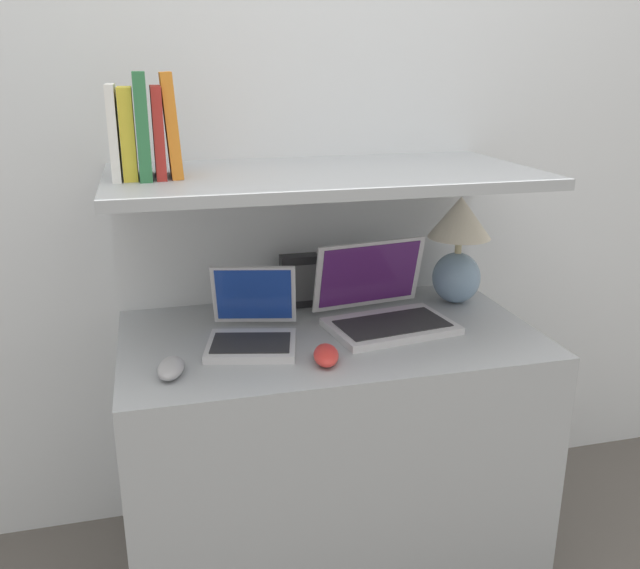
{
  "coord_description": "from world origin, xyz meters",
  "views": [
    {
      "loc": [
        -0.45,
        -1.34,
        1.44
      ],
      "look_at": [
        -0.03,
        0.32,
        0.88
      ],
      "focal_mm": 38.0,
      "sensor_mm": 36.0,
      "label": 1
    }
  ],
  "objects_px": {
    "laptop_large": "(384,309)",
    "router_box": "(299,281)",
    "second_mouse": "(171,368)",
    "book_yellow": "(128,133)",
    "book_green": "(142,126)",
    "computer_mouse": "(326,355)",
    "table_lamp": "(459,244)",
    "book_red": "(158,132)",
    "laptop_small": "(252,328)",
    "book_orange": "(171,125)",
    "book_white": "(114,132)"
  },
  "relations": [
    {
      "from": "book_yellow",
      "to": "book_orange",
      "type": "height_order",
      "value": "book_orange"
    },
    {
      "from": "computer_mouse",
      "to": "book_yellow",
      "type": "bearing_deg",
      "value": 149.42
    },
    {
      "from": "table_lamp",
      "to": "computer_mouse",
      "type": "xyz_separation_m",
      "value": [
        -0.5,
        -0.33,
        -0.17
      ]
    },
    {
      "from": "computer_mouse",
      "to": "book_green",
      "type": "relative_size",
      "value": 0.52
    },
    {
      "from": "book_red",
      "to": "second_mouse",
      "type": "bearing_deg",
      "value": -93.54
    },
    {
      "from": "laptop_large",
      "to": "computer_mouse",
      "type": "bearing_deg",
      "value": -136.9
    },
    {
      "from": "router_box",
      "to": "book_yellow",
      "type": "xyz_separation_m",
      "value": [
        -0.46,
        -0.16,
        0.46
      ]
    },
    {
      "from": "laptop_large",
      "to": "book_green",
      "type": "bearing_deg",
      "value": 175.69
    },
    {
      "from": "laptop_large",
      "to": "computer_mouse",
      "type": "relative_size",
      "value": 2.87
    },
    {
      "from": "router_box",
      "to": "book_orange",
      "type": "height_order",
      "value": "book_orange"
    },
    {
      "from": "book_yellow",
      "to": "book_green",
      "type": "relative_size",
      "value": 0.86
    },
    {
      "from": "router_box",
      "to": "book_orange",
      "type": "bearing_deg",
      "value": -155.35
    },
    {
      "from": "laptop_small",
      "to": "book_green",
      "type": "distance_m",
      "value": 0.58
    },
    {
      "from": "laptop_small",
      "to": "book_green",
      "type": "xyz_separation_m",
      "value": [
        -0.24,
        0.09,
        0.52
      ]
    },
    {
      "from": "book_green",
      "to": "second_mouse",
      "type": "bearing_deg",
      "value": -84.7
    },
    {
      "from": "laptop_large",
      "to": "book_orange",
      "type": "bearing_deg",
      "value": 175.15
    },
    {
      "from": "book_yellow",
      "to": "book_white",
      "type": "bearing_deg",
      "value": 180.0
    },
    {
      "from": "book_orange",
      "to": "router_box",
      "type": "bearing_deg",
      "value": 24.65
    },
    {
      "from": "table_lamp",
      "to": "book_orange",
      "type": "bearing_deg",
      "value": -174.51
    },
    {
      "from": "table_lamp",
      "to": "book_orange",
      "type": "xyz_separation_m",
      "value": [
        -0.83,
        -0.08,
        0.37
      ]
    },
    {
      "from": "laptop_large",
      "to": "book_red",
      "type": "xyz_separation_m",
      "value": [
        -0.58,
        0.05,
        0.5
      ]
    },
    {
      "from": "computer_mouse",
      "to": "router_box",
      "type": "distance_m",
      "value": 0.42
    },
    {
      "from": "book_orange",
      "to": "laptop_small",
      "type": "bearing_deg",
      "value": -28.11
    },
    {
      "from": "second_mouse",
      "to": "book_white",
      "type": "xyz_separation_m",
      "value": [
        -0.09,
        0.24,
        0.53
      ]
    },
    {
      "from": "computer_mouse",
      "to": "second_mouse",
      "type": "height_order",
      "value": "same"
    },
    {
      "from": "second_mouse",
      "to": "book_green",
      "type": "distance_m",
      "value": 0.59
    },
    {
      "from": "book_yellow",
      "to": "book_red",
      "type": "relative_size",
      "value": 0.99
    },
    {
      "from": "second_mouse",
      "to": "router_box",
      "type": "xyz_separation_m",
      "value": [
        0.4,
        0.4,
        0.06
      ]
    },
    {
      "from": "book_white",
      "to": "second_mouse",
      "type": "bearing_deg",
      "value": -69.23
    },
    {
      "from": "second_mouse",
      "to": "book_yellow",
      "type": "distance_m",
      "value": 0.58
    },
    {
      "from": "laptop_small",
      "to": "book_green",
      "type": "height_order",
      "value": "book_green"
    },
    {
      "from": "second_mouse",
      "to": "book_yellow",
      "type": "height_order",
      "value": "book_yellow"
    },
    {
      "from": "book_white",
      "to": "book_yellow",
      "type": "bearing_deg",
      "value": 0.0
    },
    {
      "from": "computer_mouse",
      "to": "book_orange",
      "type": "bearing_deg",
      "value": 142.07
    },
    {
      "from": "book_red",
      "to": "book_yellow",
      "type": "bearing_deg",
      "value": 180.0
    },
    {
      "from": "computer_mouse",
      "to": "book_orange",
      "type": "height_order",
      "value": "book_orange"
    },
    {
      "from": "laptop_small",
      "to": "book_orange",
      "type": "height_order",
      "value": "book_orange"
    },
    {
      "from": "book_yellow",
      "to": "book_green",
      "type": "distance_m",
      "value": 0.04
    },
    {
      "from": "laptop_small",
      "to": "second_mouse",
      "type": "distance_m",
      "value": 0.26
    },
    {
      "from": "table_lamp",
      "to": "book_yellow",
      "type": "xyz_separation_m",
      "value": [
        -0.93,
        -0.08,
        0.36
      ]
    },
    {
      "from": "laptop_large",
      "to": "second_mouse",
      "type": "bearing_deg",
      "value": -162.39
    },
    {
      "from": "laptop_small",
      "to": "book_red",
      "type": "relative_size",
      "value": 1.35
    },
    {
      "from": "laptop_large",
      "to": "router_box",
      "type": "xyz_separation_m",
      "value": [
        -0.19,
        0.21,
        0.03
      ]
    },
    {
      "from": "laptop_large",
      "to": "book_yellow",
      "type": "xyz_separation_m",
      "value": [
        -0.65,
        0.05,
        0.49
      ]
    },
    {
      "from": "laptop_small",
      "to": "laptop_large",
      "type": "bearing_deg",
      "value": 6.66
    },
    {
      "from": "book_green",
      "to": "computer_mouse",
      "type": "bearing_deg",
      "value": -32.79
    },
    {
      "from": "book_yellow",
      "to": "book_orange",
      "type": "bearing_deg",
      "value": 0.0
    },
    {
      "from": "table_lamp",
      "to": "book_red",
      "type": "height_order",
      "value": "book_red"
    },
    {
      "from": "table_lamp",
      "to": "laptop_large",
      "type": "xyz_separation_m",
      "value": [
        -0.28,
        -0.13,
        -0.14
      ]
    },
    {
      "from": "laptop_small",
      "to": "book_orange",
      "type": "xyz_separation_m",
      "value": [
        -0.17,
        0.09,
        0.52
      ]
    }
  ]
}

